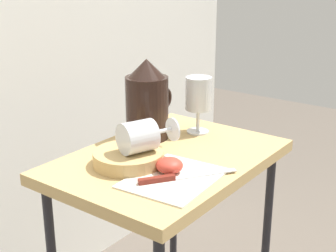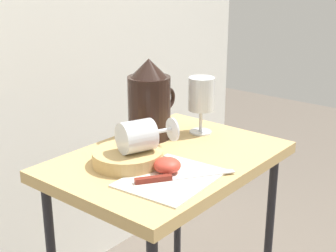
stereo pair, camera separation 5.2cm
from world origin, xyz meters
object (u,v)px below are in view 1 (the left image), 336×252
Objects in this scene: wine_glass_upright at (198,97)px; apple_half_left at (169,165)px; wine_glass_tipped_near at (139,136)px; knife at (174,178)px; basket_tray at (128,158)px; pitcher at (147,106)px; table at (168,181)px.

wine_glass_upright is 0.32m from apple_half_left.
wine_glass_tipped_near is at bearing 90.78° from apple_half_left.
wine_glass_upright is 2.56× the size of apple_half_left.
wine_glass_tipped_near is 0.78× the size of knife.
knife is at bearing -155.70° from wine_glass_upright.
basket_tray is 2.70× the size of apple_half_left.
knife is at bearing -93.91° from basket_tray.
basket_tray is 0.31m from wine_glass_upright.
pitcher is (0.18, 0.09, 0.07)m from basket_tray.
knife is at bearing -129.79° from apple_half_left.
basket_tray is at bearing 122.53° from wine_glass_tipped_near.
basket_tray is 0.77× the size of pitcher.
wine_glass_upright is at bearing -36.55° from pitcher.
table is 0.17m from wine_glass_tipped_near.
knife is (-0.11, -0.10, 0.08)m from table.
wine_glass_upright is at bearing 20.95° from apple_half_left.
basket_tray is 0.11m from apple_half_left.
wine_glass_upright is (0.30, -0.00, 0.09)m from basket_tray.
basket_tray is (-0.10, 0.04, 0.09)m from table.
wine_glass_upright reaches higher than table.
basket_tray is 0.06m from wine_glass_tipped_near.
knife is (-0.03, -0.03, -0.01)m from apple_half_left.
pitcher reaches higher than basket_tray.
apple_half_left reaches higher than knife.
pitcher reaches higher than table.
pitcher is 1.37× the size of wine_glass_upright.
knife is (-0.19, -0.23, -0.08)m from pitcher.
wine_glass_upright reaches higher than basket_tray.
basket_tray is at bearing 179.17° from wine_glass_upright.
table is 10.80× the size of apple_half_left.
wine_glass_tipped_near is 2.50× the size of apple_half_left.
basket_tray is 1.06× the size of wine_glass_upright.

